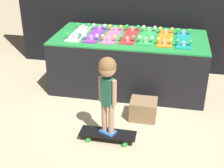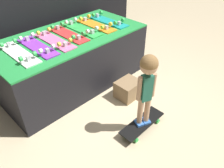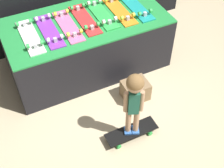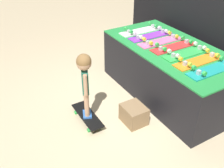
{
  "view_description": "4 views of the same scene",
  "coord_description": "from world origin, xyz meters",
  "views": [
    {
      "loc": [
        0.55,
        -3.32,
        2.06
      ],
      "look_at": [
        -0.08,
        -0.18,
        0.44
      ],
      "focal_mm": 50.0,
      "sensor_mm": 36.0,
      "label": 1
    },
    {
      "loc": [
        -1.51,
        -1.63,
        1.92
      ],
      "look_at": [
        -0.1,
        -0.23,
        0.46
      ],
      "focal_mm": 35.0,
      "sensor_mm": 36.0,
      "label": 2
    },
    {
      "loc": [
        -1.11,
        -2.38,
        2.98
      ],
      "look_at": [
        -0.05,
        -0.19,
        0.43
      ],
      "focal_mm": 50.0,
      "sensor_mm": 36.0,
      "label": 3
    },
    {
      "loc": [
        2.39,
        -1.69,
        2.26
      ],
      "look_at": [
        -0.11,
        -0.23,
        0.38
      ],
      "focal_mm": 42.0,
      "sensor_mm": 36.0,
      "label": 4
    }
  ],
  "objects": [
    {
      "name": "ground_plane",
      "position": [
        0.0,
        0.0,
        0.0
      ],
      "size": [
        16.0,
        16.0,
        0.0
      ],
      "primitive_type": "plane",
      "color": "beige"
    },
    {
      "name": "back_wall",
      "position": [
        0.0,
        1.37,
        1.17
      ],
      "size": [
        3.79,
        0.1,
        2.34
      ],
      "color": "black",
      "rests_on": "ground_plane"
    },
    {
      "name": "display_rack",
      "position": [
        0.0,
        0.66,
        0.37
      ],
      "size": [
        2.04,
        1.01,
        0.74
      ],
      "color": "black",
      "rests_on": "ground_plane"
    },
    {
      "name": "skateboard_white_on_rack",
      "position": [
        -0.7,
        0.64,
        0.76
      ],
      "size": [
        0.19,
        0.69,
        0.09
      ],
      "color": "white",
      "rests_on": "display_rack"
    },
    {
      "name": "skateboard_purple_on_rack",
      "position": [
        -0.47,
        0.64,
        0.76
      ],
      "size": [
        0.19,
        0.69,
        0.09
      ],
      "color": "purple",
      "rests_on": "display_rack"
    },
    {
      "name": "skateboard_pink_on_rack",
      "position": [
        -0.23,
        0.64,
        0.76
      ],
      "size": [
        0.19,
        0.69,
        0.09
      ],
      "color": "pink",
      "rests_on": "display_rack"
    },
    {
      "name": "skateboard_red_on_rack",
      "position": [
        0.0,
        0.68,
        0.76
      ],
      "size": [
        0.19,
        0.69,
        0.09
      ],
      "color": "red",
      "rests_on": "display_rack"
    },
    {
      "name": "skateboard_green_on_rack",
      "position": [
        0.23,
        0.69,
        0.76
      ],
      "size": [
        0.19,
        0.69,
        0.09
      ],
      "color": "green",
      "rests_on": "display_rack"
    },
    {
      "name": "skateboard_orange_on_rack",
      "position": [
        0.47,
        0.66,
        0.76
      ],
      "size": [
        0.19,
        0.69,
        0.09
      ],
      "color": "orange",
      "rests_on": "display_rack"
    },
    {
      "name": "skateboard_teal_on_rack",
      "position": [
        0.7,
        0.65,
        0.76
      ],
      "size": [
        0.19,
        0.69,
        0.09
      ],
      "color": "teal",
      "rests_on": "display_rack"
    },
    {
      "name": "skateboard_on_floor",
      "position": [
        -0.03,
        -0.65,
        0.07
      ],
      "size": [
        0.6,
        0.19,
        0.09
      ],
      "color": "black",
      "rests_on": "ground_plane"
    },
    {
      "name": "child",
      "position": [
        -0.03,
        -0.65,
        0.7
      ],
      "size": [
        0.2,
        0.18,
        0.87
      ],
      "rotation": [
        0.0,
        0.0,
        -0.39
      ],
      "color": "#3870C6",
      "rests_on": "skateboard_on_floor"
    },
    {
      "name": "storage_box",
      "position": [
        0.3,
        -0.15,
        0.12
      ],
      "size": [
        0.31,
        0.26,
        0.24
      ],
      "color": "#8E704C",
      "rests_on": "ground_plane"
    }
  ]
}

